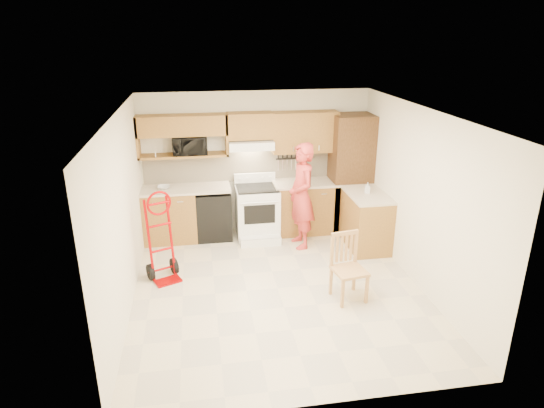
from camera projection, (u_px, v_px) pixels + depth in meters
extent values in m
cube|color=beige|center=(278.00, 289.00, 6.71)|extent=(4.00, 4.50, 0.02)
cube|color=white|center=(278.00, 111.00, 5.83)|extent=(4.00, 4.50, 0.02)
cube|color=silver|center=(256.00, 162.00, 8.36)|extent=(4.00, 0.02, 2.50)
cube|color=silver|center=(322.00, 295.00, 4.18)|extent=(4.00, 0.02, 2.50)
cube|color=silver|center=(122.00, 215.00, 5.97)|extent=(0.02, 4.50, 2.50)
cube|color=silver|center=(419.00, 198.00, 6.57)|extent=(0.02, 4.50, 2.50)
cube|color=beige|center=(256.00, 165.00, 8.35)|extent=(3.92, 0.03, 0.55)
cube|color=#9D6C25|center=(170.00, 215.00, 8.12)|extent=(0.90, 0.60, 0.90)
cube|color=black|center=(214.00, 214.00, 8.24)|extent=(0.60, 0.60, 0.85)
cube|color=#9D6C25|center=(304.00, 207.00, 8.48)|extent=(1.14, 0.60, 0.90)
cube|color=#BEAE96|center=(186.00, 189.00, 8.00)|extent=(1.50, 0.63, 0.04)
cube|color=#BEAE96|center=(305.00, 183.00, 8.31)|extent=(1.14, 0.63, 0.04)
cube|color=#9D6C25|center=(366.00, 221.00, 7.87)|extent=(0.60, 1.00, 0.90)
cube|color=#BEAE96|center=(368.00, 195.00, 7.70)|extent=(0.63, 1.00, 0.04)
cube|color=#56351E|center=(350.00, 173.00, 8.39)|extent=(0.70, 0.60, 2.10)
cube|color=#9D6C25|center=(182.00, 125.00, 7.75)|extent=(1.50, 0.33, 0.34)
cube|color=#9D6C25|center=(184.00, 155.00, 7.93)|extent=(1.50, 0.33, 0.04)
cube|color=#9D6C25|center=(250.00, 126.00, 7.94)|extent=(0.76, 0.33, 0.44)
cube|color=#9D6C25|center=(305.00, 132.00, 8.13)|extent=(1.14, 0.33, 0.70)
cube|color=white|center=(251.00, 144.00, 7.99)|extent=(0.76, 0.46, 0.14)
imported|color=black|center=(190.00, 145.00, 7.89)|extent=(0.57, 0.39, 0.32)
imported|color=#BD3430|center=(302.00, 196.00, 7.74)|extent=(0.50, 0.70, 1.78)
imported|color=white|center=(367.00, 188.00, 7.70)|extent=(0.09, 0.10, 0.18)
imported|color=white|center=(164.00, 187.00, 7.93)|extent=(0.23, 0.23, 0.05)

